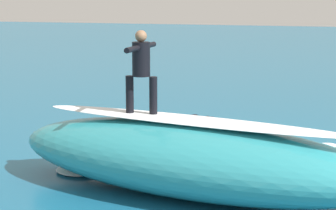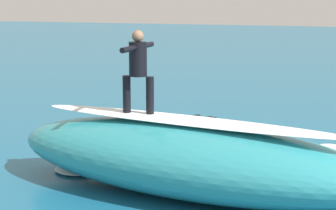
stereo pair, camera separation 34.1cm
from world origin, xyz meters
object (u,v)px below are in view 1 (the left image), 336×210
object	(u,v)px
surfer_riding	(141,65)
surfboard_paddling	(186,129)
surfer_paddling	(189,121)
surfboard_riding	(142,115)

from	to	relation	value
surfer_riding	surfboard_paddling	xyz separation A→B (m)	(0.56, -4.97, -2.31)
surfer_riding	surfer_paddling	distance (m)	5.54
surfer_paddling	surfboard_riding	bearing A→B (deg)	27.90
surfer_paddling	surfboard_paddling	bearing A→B (deg)	-0.00
surfboard_riding	surfboard_paddling	xyz separation A→B (m)	(0.56, -4.97, -1.36)
surfboard_riding	surfboard_paddling	bearing A→B (deg)	-84.17
surfboard_riding	surfboard_paddling	distance (m)	5.18
surfboard_riding	surfer_riding	distance (m)	0.96
surfer_riding	surfboard_riding	bearing A→B (deg)	89.37
surfer_paddling	surfer_riding	bearing A→B (deg)	27.90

